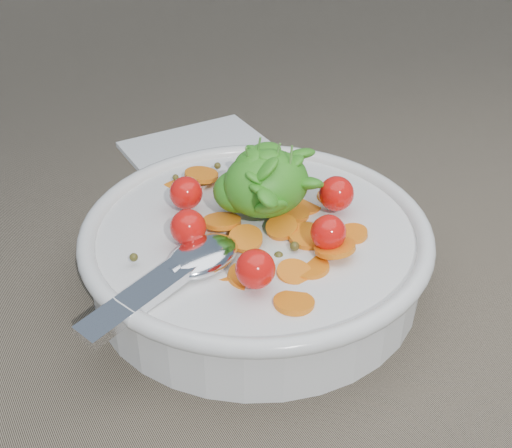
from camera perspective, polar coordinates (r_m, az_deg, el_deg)
ground at (r=0.53m, az=-2.65°, el=-5.41°), size 6.00×6.00×0.00m
bowl at (r=0.52m, az=-0.00°, el=-2.08°), size 0.30×0.28×0.12m
napkin at (r=0.73m, az=-4.79°, el=6.34°), size 0.16×0.14×0.01m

